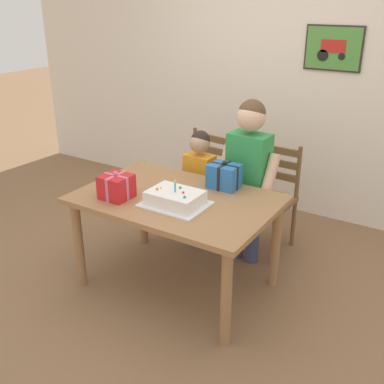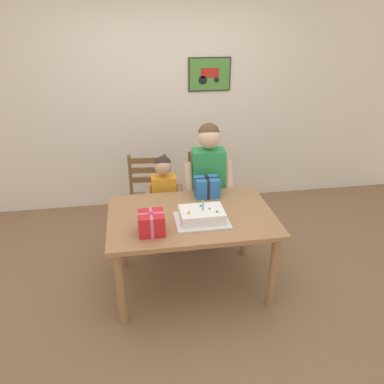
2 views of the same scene
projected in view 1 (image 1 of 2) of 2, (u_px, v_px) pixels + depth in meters
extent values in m
plane|color=#846042|center=(178.00, 283.00, 3.57)|extent=(20.00, 20.00, 0.00)
cube|color=silver|center=(279.00, 80.00, 4.46)|extent=(6.40, 0.08, 2.60)
cube|color=#332823|center=(333.00, 48.00, 4.05)|extent=(0.51, 0.02, 0.39)
cube|color=#4C8E3D|center=(333.00, 48.00, 4.04)|extent=(0.48, 0.01, 0.36)
cube|color=red|center=(333.00, 46.00, 4.03)|extent=(0.22, 0.01, 0.11)
cylinder|color=black|center=(323.00, 55.00, 4.10)|extent=(0.10, 0.01, 0.10)
cylinder|color=black|center=(342.00, 56.00, 4.02)|extent=(0.06, 0.01, 0.06)
cube|color=#9E7047|center=(177.00, 199.00, 3.29)|extent=(1.41, 0.94, 0.04)
cylinder|color=#9E7047|center=(79.00, 244.00, 3.44)|extent=(0.07, 0.07, 0.69)
cylinder|color=#9E7047|center=(226.00, 298.00, 2.83)|extent=(0.07, 0.07, 0.69)
cylinder|color=#9E7047|center=(143.00, 207.00, 4.05)|extent=(0.07, 0.07, 0.69)
cylinder|color=#9E7047|center=(276.00, 244.00, 3.44)|extent=(0.07, 0.07, 0.69)
cube|color=silver|center=(175.00, 204.00, 3.16)|extent=(0.44, 0.34, 0.01)
cube|color=white|center=(175.00, 197.00, 3.14)|extent=(0.36, 0.26, 0.09)
cylinder|color=#33ADE5|center=(175.00, 187.00, 3.09)|extent=(0.01, 0.01, 0.07)
sphere|color=yellow|center=(175.00, 181.00, 3.08)|extent=(0.02, 0.02, 0.02)
sphere|color=red|center=(183.00, 192.00, 3.09)|extent=(0.02, 0.02, 0.02)
sphere|color=green|center=(180.00, 188.00, 3.16)|extent=(0.02, 0.02, 0.02)
sphere|color=yellow|center=(161.00, 188.00, 3.16)|extent=(0.01, 0.01, 0.01)
sphere|color=orange|center=(157.00, 189.00, 3.14)|extent=(0.02, 0.02, 0.02)
sphere|color=green|center=(185.00, 197.00, 3.02)|extent=(0.02, 0.02, 0.02)
cube|color=red|center=(116.00, 187.00, 3.24)|extent=(0.20, 0.20, 0.17)
cube|color=#DB668E|center=(116.00, 187.00, 3.24)|extent=(0.21, 0.02, 0.17)
cube|color=#DB668E|center=(116.00, 187.00, 3.24)|extent=(0.02, 0.20, 0.17)
sphere|color=#DB668E|center=(116.00, 174.00, 3.20)|extent=(0.04, 0.04, 0.04)
cube|color=#286BB7|center=(224.00, 176.00, 3.41)|extent=(0.22, 0.17, 0.18)
cube|color=black|center=(224.00, 176.00, 3.41)|extent=(0.23, 0.02, 0.19)
cube|color=black|center=(224.00, 176.00, 3.41)|extent=(0.02, 0.18, 0.19)
sphere|color=black|center=(224.00, 163.00, 3.37)|extent=(0.04, 0.04, 0.04)
cube|color=brown|center=(199.00, 185.00, 4.23)|extent=(0.46, 0.46, 0.04)
cylinder|color=brown|center=(203.00, 221.00, 4.08)|extent=(0.04, 0.04, 0.43)
cylinder|color=brown|center=(170.00, 210.00, 4.29)|extent=(0.04, 0.04, 0.43)
cylinder|color=brown|center=(227.00, 207.00, 4.35)|extent=(0.04, 0.04, 0.43)
cylinder|color=brown|center=(195.00, 197.00, 4.56)|extent=(0.04, 0.04, 0.43)
cylinder|color=brown|center=(229.00, 159.00, 4.16)|extent=(0.04, 0.04, 0.45)
cylinder|color=brown|center=(195.00, 151.00, 4.37)|extent=(0.04, 0.04, 0.45)
cube|color=brown|center=(211.00, 162.00, 4.30)|extent=(0.36, 0.06, 0.06)
cube|color=brown|center=(211.00, 150.00, 4.25)|extent=(0.36, 0.06, 0.06)
cube|color=brown|center=(212.00, 139.00, 4.21)|extent=(0.36, 0.06, 0.06)
cube|color=brown|center=(266.00, 201.00, 3.90)|extent=(0.44, 0.44, 0.04)
cylinder|color=brown|center=(274.00, 241.00, 3.75)|extent=(0.04, 0.04, 0.43)
cylinder|color=brown|center=(234.00, 228.00, 3.95)|extent=(0.04, 0.04, 0.43)
cylinder|color=brown|center=(293.00, 223.00, 4.04)|extent=(0.04, 0.04, 0.43)
cylinder|color=brown|center=(255.00, 213.00, 4.24)|extent=(0.04, 0.04, 0.43)
cylinder|color=brown|center=(298.00, 172.00, 3.85)|extent=(0.04, 0.04, 0.45)
cylinder|color=brown|center=(258.00, 164.00, 4.05)|extent=(0.04, 0.04, 0.45)
cube|color=brown|center=(277.00, 175.00, 3.98)|extent=(0.36, 0.04, 0.06)
cube|color=brown|center=(278.00, 163.00, 3.93)|extent=(0.36, 0.04, 0.06)
cube|color=brown|center=(279.00, 150.00, 3.89)|extent=(0.36, 0.04, 0.06)
cylinder|color=#38426B|center=(253.00, 234.00, 3.78)|extent=(0.11, 0.11, 0.51)
cylinder|color=#38426B|center=(238.00, 229.00, 3.85)|extent=(0.11, 0.11, 0.51)
cube|color=#2D934C|center=(248.00, 170.00, 3.60)|extent=(0.33, 0.21, 0.58)
cylinder|color=#E0B293|center=(269.00, 179.00, 3.47)|extent=(0.10, 0.25, 0.39)
cylinder|color=#E0B293|center=(224.00, 168.00, 3.68)|extent=(0.10, 0.25, 0.39)
sphere|color=#E0B293|center=(251.00, 117.00, 3.43)|extent=(0.22, 0.22, 0.22)
sphere|color=brown|center=(252.00, 113.00, 3.43)|extent=(0.21, 0.21, 0.21)
cylinder|color=#38426B|center=(204.00, 226.00, 4.03)|extent=(0.08, 0.08, 0.39)
cylinder|color=#38426B|center=(194.00, 223.00, 4.09)|extent=(0.08, 0.08, 0.39)
cube|color=orange|center=(199.00, 180.00, 3.89)|extent=(0.25, 0.16, 0.45)
cylinder|color=tan|center=(213.00, 187.00, 3.79)|extent=(0.07, 0.19, 0.30)
cylinder|color=tan|center=(183.00, 179.00, 3.96)|extent=(0.07, 0.19, 0.30)
sphere|color=tan|center=(200.00, 143.00, 3.76)|extent=(0.17, 0.17, 0.17)
sphere|color=#2D231E|center=(200.00, 140.00, 3.76)|extent=(0.16, 0.16, 0.16)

